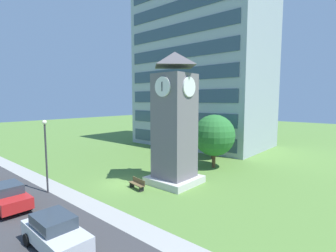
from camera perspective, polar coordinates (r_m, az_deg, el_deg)
ground_plane at (r=23.33m, az=-10.30°, el=-12.86°), size 160.00×160.00×0.00m
street_asphalt at (r=19.49m, az=-31.67°, el=-17.51°), size 120.00×7.20×0.01m
kerb_strip at (r=21.07m, az=-19.79°, el=-15.20°), size 120.00×1.60×0.01m
office_building at (r=43.24m, az=7.86°, el=12.92°), size 20.74×13.06×25.60m
clock_tower at (r=22.25m, az=1.49°, el=0.13°), size 4.07×4.07×11.60m
park_bench at (r=21.83m, az=-6.99°, el=-12.86°), size 1.85×0.77×0.88m
street_lamp at (r=22.33m, az=-25.96°, el=-4.52°), size 0.36×0.36×5.90m
tree_by_building at (r=32.24m, az=10.13°, el=-1.06°), size 3.70×3.70×5.47m
tree_near_tower at (r=28.07m, az=10.41°, el=-2.09°), size 4.55×4.55×5.90m
parked_car_red at (r=21.12m, az=-32.56°, el=-13.27°), size 4.27×2.13×1.69m
parked_car_silver at (r=14.83m, az=-24.18°, el=-21.07°), size 4.38×2.06×1.69m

